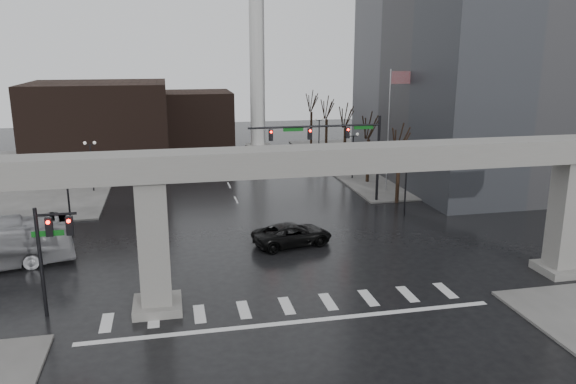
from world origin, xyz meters
name	(u,v)px	position (x,y,z in m)	size (l,w,h in m)	color
ground	(283,298)	(0.00, 0.00, 0.00)	(160.00, 160.00, 0.00)	black
sidewalk_ne	(426,160)	(26.00, 36.00, 0.07)	(28.00, 36.00, 0.15)	slate
elevated_guideway	(305,180)	(1.26, 0.00, 6.88)	(48.00, 2.60, 8.70)	gray
building_far_left	(100,124)	(-14.00, 42.00, 5.00)	(16.00, 14.00, 10.00)	black
building_far_mid	(196,120)	(-2.00, 52.00, 4.00)	(10.00, 10.00, 8.00)	black
smokestack	(257,53)	(6.00, 46.00, 13.35)	(3.60, 3.60, 30.00)	silver
signal_mast_arm	(339,141)	(8.99, 18.80, 5.83)	(12.12, 0.43, 8.00)	black
signal_left_pole	(50,243)	(-12.25, 0.50, 4.07)	(2.30, 0.30, 6.00)	black
flagpole_assembly	(392,116)	(15.29, 22.00, 7.53)	(2.06, 0.12, 12.00)	silver
lamp_right_0	(406,176)	(13.50, 14.00, 3.47)	(1.22, 0.32, 5.11)	black
lamp_right_1	(353,148)	(13.50, 28.00, 3.47)	(1.22, 0.32, 5.11)	black
lamp_right_2	(319,130)	(13.50, 42.00, 3.47)	(1.22, 0.32, 5.11)	black
lamp_left_0	(68,192)	(-13.50, 14.00, 3.47)	(1.22, 0.32, 5.11)	black
lamp_left_1	(91,158)	(-13.50, 28.00, 3.47)	(1.22, 0.32, 5.11)	black
lamp_left_2	(105,137)	(-13.50, 42.00, 3.47)	(1.22, 0.32, 5.11)	black
tree_right_0	(398,173)	(14.53, 18.02, 2.79)	(1.09, 1.58, 7.50)	black
tree_right_1	(368,157)	(14.53, 26.02, 2.85)	(1.09, 1.61, 7.67)	black
tree_right_2	(345,144)	(14.53, 34.02, 2.91)	(1.10, 1.63, 7.85)	black
tree_right_3	(327,134)	(14.53, 42.02, 2.98)	(1.11, 1.66, 8.02)	black
tree_right_4	(311,125)	(14.53, 50.02, 3.04)	(1.12, 1.69, 8.19)	black
pickup_truck	(293,234)	(2.49, 8.65, 0.80)	(2.67, 5.79, 1.61)	black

